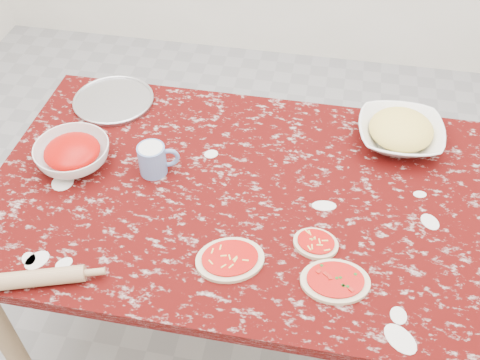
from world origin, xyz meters
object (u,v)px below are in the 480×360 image
cheese_bowl (400,134)px  flour_mug (154,159)px  pizza_tray (114,101)px  worktable (240,209)px  sauce_bowl (73,155)px  rolling_pin (41,278)px

cheese_bowl → flour_mug: bearing=-159.3°
pizza_tray → cheese_bowl: 1.05m
flour_mug → cheese_bowl: bearing=20.7°
worktable → pizza_tray: size_ratio=5.48×
cheese_bowl → flour_mug: (-0.78, -0.30, 0.02)m
sauce_bowl → rolling_pin: size_ratio=1.04×
worktable → pizza_tray: pizza_tray is taller
flour_mug → pizza_tray: bearing=128.5°
cheese_bowl → worktable: bearing=-146.0°
sauce_bowl → cheese_bowl: bearing=16.3°
pizza_tray → sauce_bowl: (-0.01, -0.34, 0.03)m
worktable → rolling_pin: 0.65m
worktable → pizza_tray: bearing=146.5°
cheese_bowl → rolling_pin: cheese_bowl is taller
sauce_bowl → cheese_bowl: (1.06, 0.31, -0.00)m
pizza_tray → sauce_bowl: sauce_bowl is taller
sauce_bowl → rolling_pin: 0.47m
flour_mug → worktable: bearing=-7.3°
worktable → flour_mug: bearing=172.7°
cheese_bowl → sauce_bowl: bearing=-163.7°
rolling_pin → pizza_tray: bearing=96.1°
pizza_tray → worktable: bearing=-33.5°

